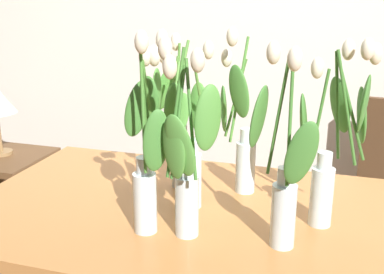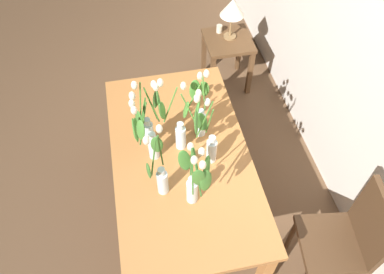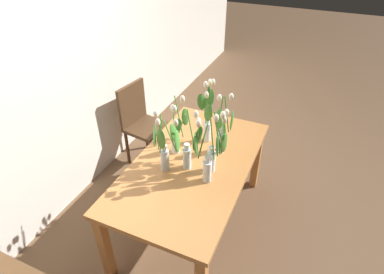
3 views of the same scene
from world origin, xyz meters
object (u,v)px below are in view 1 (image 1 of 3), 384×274
Objects in this scene: tulip_vase_6 at (176,131)px; side_table at (7,175)px; tulip_vase_2 at (146,160)px; tulip_vase_1 at (241,142)px; tulip_vase_5 at (282,184)px; dining_table at (210,236)px; tulip_vase_4 at (190,152)px; tulip_vase_3 at (333,149)px; tulip_vase_0 at (186,170)px.

tulip_vase_6 is 1.42m from side_table.
tulip_vase_2 is 1.06× the size of side_table.
tulip_vase_6 reaches higher than side_table.
tulip_vase_5 is at bearing -61.51° from tulip_vase_1.
tulip_vase_1 is at bearing 69.56° from dining_table.
tulip_vase_1 is at bearing 47.34° from tulip_vase_4.
side_table is (-1.20, 0.55, -0.52)m from tulip_vase_6.
tulip_vase_3 reaches higher than side_table.
side_table is at bearing 144.36° from tulip_vase_2.
tulip_vase_2 is 1.01× the size of tulip_vase_4.
tulip_vase_3 is at bearing -14.24° from tulip_vase_6.
tulip_vase_2 is (-0.21, -0.33, 0.03)m from tulip_vase_1.
tulip_vase_3 is (0.51, 0.19, 0.02)m from tulip_vase_2.
tulip_vase_5 is at bearing -34.53° from dining_table.
side_table is (-1.43, 0.54, -0.50)m from tulip_vase_1.
tulip_vase_4 is at bearing -132.66° from tulip_vase_1.
side_table is at bearing 151.92° from tulip_vase_4.
tulip_vase_0 is 1.71m from side_table.
side_table is (-1.30, 0.69, -0.49)m from tulip_vase_4.
tulip_vase_3 is at bearing 3.07° from dining_table.
tulip_vase_4 is (-0.08, 0.02, 0.28)m from dining_table.
dining_table is at bearing -42.09° from tulip_vase_6.
tulip_vase_1 is 1.04× the size of side_table.
tulip_vase_0 is 0.44m from tulip_vase_3.
tulip_vase_1 is 0.98× the size of tulip_vase_2.
tulip_vase_2 is 1.07× the size of tulip_vase_6.
tulip_vase_6 is at bearing -177.61° from tulip_vase_1.
tulip_vase_2 is at bearing -178.96° from tulip_vase_5.
tulip_vase_0 is 0.14m from tulip_vase_2.
dining_table is 2.91× the size of side_table.
tulip_vase_0 is (-0.02, -0.21, 0.30)m from dining_table.
tulip_vase_0 reaches higher than tulip_vase_5.
dining_table is 2.80× the size of tulip_vase_0.
tulip_vase_1 is at bearing 57.97° from tulip_vase_2.
tulip_vase_5 is (0.31, -0.18, 0.00)m from tulip_vase_4.
tulip_vase_3 is 1.00× the size of tulip_vase_5.
tulip_vase_6 is (-0.17, 0.15, 0.30)m from dining_table.
tulip_vase_1 reaches higher than tulip_vase_3.
tulip_vase_6 is at bearing 165.76° from tulip_vase_3.
tulip_vase_2 reaches higher than tulip_vase_1.
tulip_vase_2 reaches higher than tulip_vase_3.
tulip_vase_5 reaches higher than tulip_vase_6.
tulip_vase_1 reaches higher than side_table.
tulip_vase_3 is 1.02× the size of side_table.
tulip_vase_3 reaches higher than tulip_vase_6.
tulip_vase_1 is 0.39m from tulip_vase_2.
tulip_vase_3 is (0.30, -0.14, 0.05)m from tulip_vase_1.
tulip_vase_2 is (-0.15, -0.17, 0.31)m from dining_table.
tulip_vase_3 is 0.44m from tulip_vase_4.
tulip_vase_5 is (0.25, 0.04, -0.02)m from tulip_vase_0.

